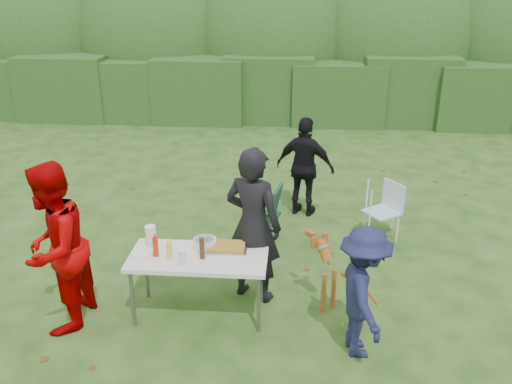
# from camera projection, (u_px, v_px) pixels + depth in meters

# --- Properties ---
(ground) EXTENTS (80.00, 80.00, 0.00)m
(ground) POSITION_uv_depth(u_px,v_px,m) (229.00, 300.00, 6.38)
(ground) COLOR #1E4211
(hedge_row) EXTENTS (22.00, 1.40, 1.70)m
(hedge_row) POSITION_uv_depth(u_px,v_px,m) (268.00, 87.00, 13.40)
(hedge_row) COLOR #23471C
(hedge_row) RESTS_ON ground
(shrub_backdrop) EXTENTS (20.00, 2.60, 3.20)m
(shrub_backdrop) POSITION_uv_depth(u_px,v_px,m) (272.00, 47.00, 14.58)
(shrub_backdrop) COLOR #3D6628
(shrub_backdrop) RESTS_ON ground
(folding_table) EXTENTS (1.50, 0.70, 0.74)m
(folding_table) POSITION_uv_depth(u_px,v_px,m) (198.00, 260.00, 5.88)
(folding_table) COLOR silver
(folding_table) RESTS_ON ground
(person_cook) EXTENTS (0.80, 0.67, 1.86)m
(person_cook) POSITION_uv_depth(u_px,v_px,m) (253.00, 225.00, 6.12)
(person_cook) COLOR black
(person_cook) RESTS_ON ground
(person_red_jacket) EXTENTS (0.75, 0.94, 1.86)m
(person_red_jacket) POSITION_uv_depth(u_px,v_px,m) (54.00, 249.00, 5.61)
(person_red_jacket) COLOR #A50001
(person_red_jacket) RESTS_ON ground
(person_black_puffy) EXTENTS (0.99, 0.65, 1.56)m
(person_black_puffy) POSITION_uv_depth(u_px,v_px,m) (305.00, 167.00, 8.30)
(person_black_puffy) COLOR black
(person_black_puffy) RESTS_ON ground
(child) EXTENTS (0.65, 0.97, 1.39)m
(child) POSITION_uv_depth(u_px,v_px,m) (363.00, 293.00, 5.28)
(child) COLOR #191C42
(child) RESTS_ON ground
(dog) EXTENTS (0.86, 0.91, 0.85)m
(dog) POSITION_uv_depth(u_px,v_px,m) (344.00, 286.00, 5.89)
(dog) COLOR #9A501E
(dog) RESTS_ON ground
(camping_chair) EXTENTS (0.64, 0.64, 0.87)m
(camping_chair) POSITION_uv_depth(u_px,v_px,m) (261.00, 214.00, 7.56)
(camping_chair) COLOR #193C27
(camping_chair) RESTS_ON ground
(lawn_chair) EXTENTS (0.66, 0.66, 0.80)m
(lawn_chair) POSITION_uv_depth(u_px,v_px,m) (382.00, 210.00, 7.77)
(lawn_chair) COLOR #5BACD2
(lawn_chair) RESTS_ON ground
(food_tray) EXTENTS (0.45, 0.30, 0.02)m
(food_tray) POSITION_uv_depth(u_px,v_px,m) (227.00, 248.00, 5.99)
(food_tray) COLOR #B7B7BA
(food_tray) RESTS_ON folding_table
(focaccia_bread) EXTENTS (0.40, 0.26, 0.04)m
(focaccia_bread) POSITION_uv_depth(u_px,v_px,m) (227.00, 246.00, 5.98)
(focaccia_bread) COLOR #AF8426
(focaccia_bread) RESTS_ON food_tray
(mustard_bottle) EXTENTS (0.06, 0.06, 0.20)m
(mustard_bottle) POSITION_uv_depth(u_px,v_px,m) (169.00, 251.00, 5.76)
(mustard_bottle) COLOR yellow
(mustard_bottle) RESTS_ON folding_table
(ketchup_bottle) EXTENTS (0.06, 0.06, 0.22)m
(ketchup_bottle) POSITION_uv_depth(u_px,v_px,m) (156.00, 247.00, 5.82)
(ketchup_bottle) COLOR #AA280D
(ketchup_bottle) RESTS_ON folding_table
(beer_bottle) EXTENTS (0.06, 0.06, 0.24)m
(beer_bottle) POSITION_uv_depth(u_px,v_px,m) (202.00, 248.00, 5.77)
(beer_bottle) COLOR #47230F
(beer_bottle) RESTS_ON folding_table
(paper_towel_roll) EXTENTS (0.12, 0.12, 0.26)m
(paper_towel_roll) POSITION_uv_depth(u_px,v_px,m) (151.00, 237.00, 5.99)
(paper_towel_roll) COLOR white
(paper_towel_roll) RESTS_ON folding_table
(cup_stack) EXTENTS (0.08, 0.08, 0.18)m
(cup_stack) POSITION_uv_depth(u_px,v_px,m) (182.00, 258.00, 5.64)
(cup_stack) COLOR white
(cup_stack) RESTS_ON folding_table
(pasta_bowl) EXTENTS (0.26, 0.26, 0.10)m
(pasta_bowl) POSITION_uv_depth(u_px,v_px,m) (205.00, 243.00, 6.02)
(pasta_bowl) COLOR silver
(pasta_bowl) RESTS_ON folding_table
(plate_stack) EXTENTS (0.24, 0.24, 0.05)m
(plate_stack) POSITION_uv_depth(u_px,v_px,m) (142.00, 254.00, 5.86)
(plate_stack) COLOR white
(plate_stack) RESTS_ON folding_table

